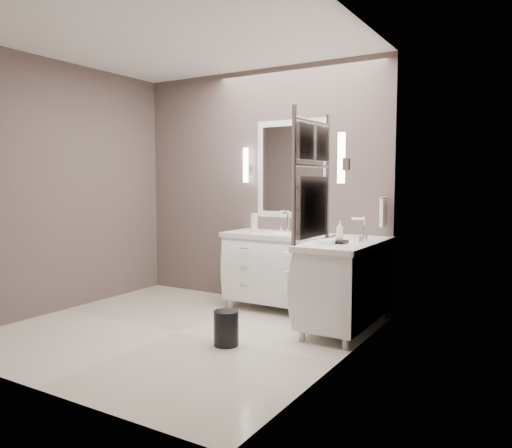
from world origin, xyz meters
The scene contains 21 objects.
floor centered at (0.00, 0.00, -0.01)m, with size 3.20×3.00×0.01m, color beige.
ceiling centered at (0.00, 0.00, 2.71)m, with size 3.20×3.00×0.01m, color white.
wall_back centered at (0.00, 1.50, 1.35)m, with size 3.20×0.01×2.70m, color #544643.
wall_front centered at (0.00, -1.50, 1.35)m, with size 3.20×0.01×2.70m, color #544643.
wall_left centered at (-1.60, 0.00, 1.35)m, with size 0.01×3.00×2.70m, color #544643.
wall_right centered at (1.60, 0.00, 1.35)m, with size 0.01×3.00×2.70m, color #544643.
vanity_back centered at (0.45, 1.23, 0.49)m, with size 1.24×0.59×0.97m.
vanity_right centered at (1.33, 0.90, 0.49)m, with size 0.59×1.24×0.97m.
mirror_back centered at (0.45, 1.49, 1.55)m, with size 0.90×0.02×1.10m.
mirror_right centered at (1.59, 0.80, 1.55)m, with size 0.02×0.90×1.10m.
sconce_back centered at (-0.13, 1.43, 1.59)m, with size 0.06×0.06×0.40m.
sconce_right centered at (1.53, 0.22, 1.59)m, with size 0.06×0.06×0.40m.
towel_bar_corner centered at (1.54, 1.36, 1.12)m, with size 0.03×0.22×0.30m.
towel_ladder centered at (1.55, -0.40, 1.39)m, with size 0.06×0.58×0.90m.
waste_bin centered at (0.61, -0.08, 0.15)m, with size 0.22×0.22×0.30m, color black.
amenity_tray_back centered at (0.83, 1.27, 0.86)m, with size 0.14×0.11×0.02m, color black.
amenity_tray_right centered at (1.33, 0.72, 0.86)m, with size 0.12×0.17×0.02m, color black.
water_bottle centered at (0.15, 1.15, 0.95)m, with size 0.07×0.07×0.21m, color silver.
soap_bottle_a centered at (0.80, 1.29, 0.94)m, with size 0.06×0.06×0.14m, color white.
soap_bottle_b centered at (0.86, 1.24, 0.92)m, with size 0.08×0.08×0.11m, color black.
soap_bottle_c centered at (1.33, 0.72, 0.97)m, with size 0.07×0.07×0.18m, color white.
Camera 1 is at (3.00, -3.55, 1.42)m, focal length 35.00 mm.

